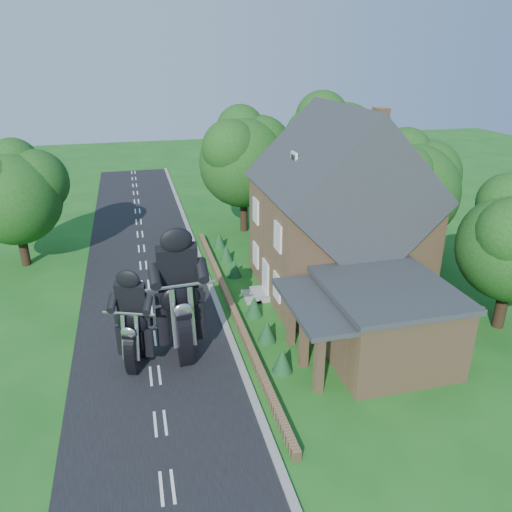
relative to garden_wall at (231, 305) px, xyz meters
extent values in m
plane|color=#195818|center=(-4.30, -5.00, -0.20)|extent=(120.00, 120.00, 0.00)
cube|color=black|center=(-4.30, -5.00, -0.19)|extent=(7.00, 80.00, 0.02)
cube|color=gray|center=(-0.65, -5.00, -0.14)|extent=(0.30, 80.00, 0.12)
cube|color=#8E6B48|center=(0.00, 0.00, 0.00)|extent=(0.30, 22.00, 0.40)
cube|color=#8E6B48|center=(6.20, 1.00, 2.80)|extent=(8.00, 8.00, 6.00)
cube|color=#292D31|center=(6.20, 1.00, 5.80)|extent=(8.48, 8.64, 8.48)
cube|color=#8E6B48|center=(8.20, 1.00, 9.00)|extent=(0.60, 0.90, 1.60)
cube|color=white|center=(3.60, 1.00, 7.30)|extent=(0.12, 0.80, 0.90)
cube|color=black|center=(3.54, 1.00, 7.30)|extent=(0.04, 0.55, 0.65)
cube|color=white|center=(2.14, 1.00, 0.85)|extent=(0.10, 1.10, 2.10)
cube|color=gray|center=(1.80, 1.00, -0.05)|extent=(0.80, 1.60, 0.30)
cube|color=gray|center=(1.30, 1.00, -0.12)|extent=(0.80, 1.60, 0.15)
cube|color=white|center=(2.14, -1.20, 1.40)|extent=(0.10, 1.10, 1.40)
cube|color=black|center=(2.12, -1.20, 1.40)|extent=(0.04, 0.92, 1.22)
cube|color=white|center=(2.14, 3.20, 1.40)|extent=(0.10, 1.10, 1.40)
cube|color=black|center=(2.12, 3.20, 1.40)|extent=(0.04, 0.92, 1.22)
cube|color=white|center=(2.14, -1.20, 4.10)|extent=(0.10, 1.10, 1.40)
cube|color=black|center=(2.12, -1.20, 4.10)|extent=(0.04, 0.92, 1.22)
cube|color=white|center=(2.14, 3.20, 4.10)|extent=(0.10, 1.10, 1.40)
cube|color=black|center=(2.12, 3.20, 4.10)|extent=(0.04, 0.92, 1.22)
cube|color=#8E6B48|center=(5.70, -5.80, 1.40)|extent=(5.00, 5.60, 3.20)
cube|color=#292D31|center=(5.70, -5.80, 3.12)|extent=(5.30, 5.94, 0.24)
cube|color=#292D31|center=(2.60, -5.80, 2.75)|extent=(2.60, 5.32, 0.22)
cube|color=#8E6B48|center=(2.00, -7.60, 1.20)|extent=(0.35, 0.35, 2.80)
cube|color=#8E6B48|center=(2.00, -5.80, 1.20)|extent=(0.35, 0.35, 2.80)
cube|color=#8E6B48|center=(2.00, -4.00, 1.20)|extent=(0.35, 0.35, 2.80)
cylinder|color=black|center=(12.70, -5.00, 1.20)|extent=(0.56, 0.56, 2.80)
sphere|color=#164112|center=(12.80, -3.96, 5.85)|extent=(2.86, 2.86, 2.86)
cylinder|color=black|center=(12.20, 3.50, 1.30)|extent=(0.56, 0.56, 3.00)
sphere|color=#164112|center=(12.20, 3.50, 4.45)|extent=(6.00, 6.00, 6.00)
sphere|color=#164112|center=(13.55, 4.10, 5.35)|extent=(4.32, 4.32, 4.32)
sphere|color=#164112|center=(11.15, 2.60, 5.65)|extent=(3.72, 3.72, 3.72)
sphere|color=#164112|center=(12.30, 4.70, 6.55)|extent=(3.30, 3.30, 3.30)
cylinder|color=black|center=(9.70, 11.00, 1.60)|extent=(0.56, 0.56, 3.60)
sphere|color=#164112|center=(9.70, 11.00, 5.38)|extent=(7.20, 7.20, 7.20)
sphere|color=#164112|center=(11.32, 11.72, 6.46)|extent=(5.18, 5.18, 5.18)
sphere|color=#164112|center=(8.44, 9.92, 6.82)|extent=(4.46, 4.46, 4.46)
sphere|color=#164112|center=(9.80, 12.44, 7.90)|extent=(3.96, 3.96, 3.96)
cylinder|color=black|center=(3.70, 12.00, 1.50)|extent=(0.56, 0.56, 3.40)
sphere|color=#164112|center=(3.70, 12.00, 4.96)|extent=(6.40, 6.40, 6.40)
sphere|color=#164112|center=(5.14, 12.64, 5.92)|extent=(4.61, 4.61, 4.61)
sphere|color=#164112|center=(2.58, 11.04, 6.24)|extent=(3.97, 3.97, 3.97)
sphere|color=#164112|center=(3.80, 13.28, 7.20)|extent=(3.52, 3.52, 3.52)
cylinder|color=black|center=(-11.30, 9.00, 1.20)|extent=(0.56, 0.56, 2.80)
sphere|color=#164112|center=(-11.30, 9.00, 4.14)|extent=(5.60, 5.60, 5.60)
sphere|color=#164112|center=(-10.04, 9.56, 4.98)|extent=(4.03, 4.03, 4.03)
sphere|color=#164112|center=(-11.20, 10.12, 6.10)|extent=(3.08, 3.08, 3.08)
cone|color=#133C1D|center=(1.00, -6.00, 0.35)|extent=(0.90, 0.90, 1.10)
cone|color=#133C1D|center=(1.00, -3.50, 0.35)|extent=(0.90, 0.90, 1.10)
cone|color=#133C1D|center=(1.00, -1.00, 0.35)|extent=(0.90, 0.90, 1.10)
cone|color=#133C1D|center=(1.00, 4.00, 0.35)|extent=(0.90, 0.90, 1.10)
cone|color=#133C1D|center=(1.00, 6.50, 0.35)|extent=(0.90, 0.90, 1.10)
cone|color=#133C1D|center=(1.00, 9.00, 0.35)|extent=(0.90, 0.90, 1.10)
camera|label=1|loc=(-4.45, -23.00, 12.50)|focal=35.00mm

